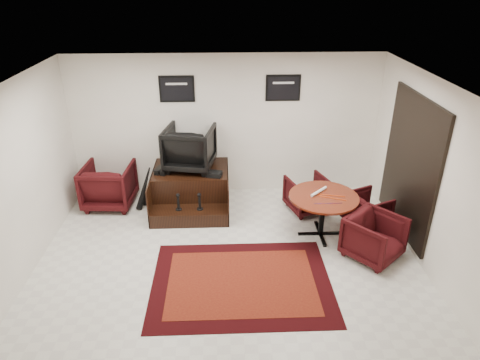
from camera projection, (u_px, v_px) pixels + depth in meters
name	position (u px, v px, depth m)	size (l,w,h in m)	color
ground	(228.00, 262.00, 6.75)	(6.00, 6.00, 0.00)	beige
room_shell	(255.00, 155.00, 6.09)	(6.02, 5.02, 2.81)	white
area_rug	(241.00, 282.00, 6.31)	(2.63, 1.97, 0.01)	black
shine_podium	(191.00, 189.00, 8.25)	(1.43, 1.48, 0.74)	black
shine_chair	(190.00, 146.00, 8.01)	(0.88, 0.82, 0.90)	black
shoes_pair	(162.00, 171.00, 7.97)	(0.28, 0.31, 0.10)	black
polish_kit	(214.00, 174.00, 7.84)	(0.27, 0.19, 0.09)	black
umbrella_black	(144.00, 188.00, 8.04)	(0.34, 0.13, 0.92)	black
umbrella_hooked	(149.00, 187.00, 8.23)	(0.29, 0.11, 0.79)	black
armchair_side	(109.00, 183.00, 8.22)	(0.90, 0.85, 0.93)	black
meeting_table	(323.00, 201.00, 7.17)	(1.16, 1.16, 0.76)	#47110A
table_chair_back	(308.00, 193.00, 8.08)	(0.71, 0.67, 0.73)	black
table_chair_window	(368.00, 208.00, 7.62)	(0.65, 0.61, 0.67)	black
table_chair_corner	(374.00, 236.00, 6.72)	(0.78, 0.73, 0.80)	black
paper_roll	(319.00, 191.00, 7.22)	(0.05, 0.05, 0.42)	silver
table_clutter	(331.00, 198.00, 7.05)	(0.57, 0.34, 0.01)	#D13C0B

